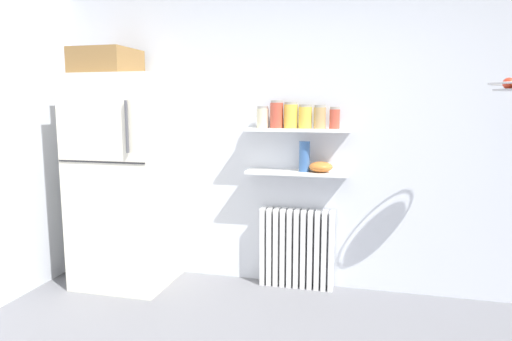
% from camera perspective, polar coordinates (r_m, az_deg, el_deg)
% --- Properties ---
extents(back_wall, '(7.04, 0.10, 2.60)m').
position_cam_1_polar(back_wall, '(3.85, 6.25, 4.45)').
color(back_wall, silver).
rests_on(back_wall, ground_plane).
extents(refrigerator, '(0.78, 0.69, 2.02)m').
position_cam_1_polar(refrigerator, '(4.04, -16.51, -0.64)').
color(refrigerator, silver).
rests_on(refrigerator, ground_plane).
extents(radiator, '(0.63, 0.12, 0.68)m').
position_cam_1_polar(radiator, '(3.91, 5.20, -9.83)').
color(radiator, white).
rests_on(radiator, ground_plane).
extents(wall_shelf_lower, '(0.85, 0.22, 0.02)m').
position_cam_1_polar(wall_shelf_lower, '(3.73, 5.26, -0.29)').
color(wall_shelf_lower, white).
extents(wall_shelf_upper, '(0.85, 0.22, 0.02)m').
position_cam_1_polar(wall_shelf_upper, '(3.70, 5.33, 5.16)').
color(wall_shelf_upper, white).
extents(storage_jar_0, '(0.10, 0.10, 0.18)m').
position_cam_1_polar(storage_jar_0, '(3.75, 0.85, 6.79)').
color(storage_jar_0, beige).
rests_on(storage_jar_0, wall_shelf_upper).
extents(storage_jar_1, '(0.11, 0.11, 0.23)m').
position_cam_1_polar(storage_jar_1, '(3.72, 2.64, 7.13)').
color(storage_jar_1, '#C64C38').
rests_on(storage_jar_1, wall_shelf_upper).
extents(storage_jar_2, '(0.11, 0.11, 0.21)m').
position_cam_1_polar(storage_jar_2, '(3.70, 4.44, 7.00)').
color(storage_jar_2, yellow).
rests_on(storage_jar_2, wall_shelf_upper).
extents(storage_jar_3, '(0.11, 0.11, 0.19)m').
position_cam_1_polar(storage_jar_3, '(3.68, 6.27, 6.81)').
color(storage_jar_3, yellow).
rests_on(storage_jar_3, wall_shelf_upper).
extents(storage_jar_4, '(0.10, 0.10, 0.19)m').
position_cam_1_polar(storage_jar_4, '(3.67, 8.11, 6.75)').
color(storage_jar_4, tan).
rests_on(storage_jar_4, wall_shelf_upper).
extents(storage_jar_5, '(0.08, 0.08, 0.17)m').
position_cam_1_polar(storage_jar_5, '(3.66, 9.96, 6.58)').
color(storage_jar_5, '#C64C38').
rests_on(storage_jar_5, wall_shelf_upper).
extents(vase, '(0.09, 0.09, 0.25)m').
position_cam_1_polar(vase, '(3.71, 6.18, 1.78)').
color(vase, '#38609E').
rests_on(vase, wall_shelf_lower).
extents(shelf_bowl, '(0.19, 0.19, 0.09)m').
position_cam_1_polar(shelf_bowl, '(3.70, 8.23, 0.46)').
color(shelf_bowl, orange).
rests_on(shelf_bowl, wall_shelf_lower).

